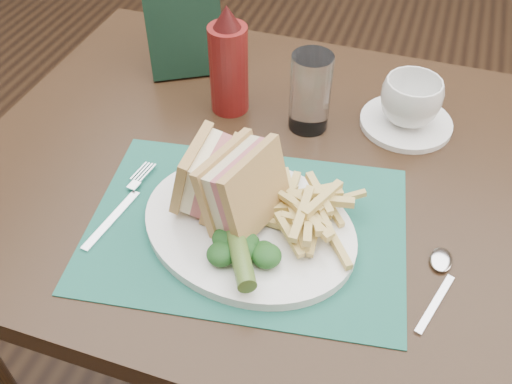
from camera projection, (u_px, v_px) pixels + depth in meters
floor at (311, 242)px, 1.74m from camera, size 7.00×7.00×0.00m
table_main at (261, 301)px, 1.14m from camera, size 0.90×0.75×0.75m
placemat at (247, 227)px, 0.78m from camera, size 0.47×0.36×0.00m
plate at (249, 227)px, 0.77m from camera, size 0.35×0.31×0.01m
sandwich_half_a at (192, 170)px, 0.76m from camera, size 0.08×0.10×0.10m
sandwich_half_b at (230, 180)px, 0.74m from camera, size 0.11×0.13×0.11m
kale_garnish at (242, 249)px, 0.71m from camera, size 0.11×0.08×0.03m
pickle_spear at (239, 249)px, 0.70m from camera, size 0.08×0.12×0.03m
fries_pile at (307, 211)px, 0.74m from camera, size 0.18×0.20×0.05m
fork at (121, 203)px, 0.80m from camera, size 0.06×0.17×0.01m
spoon at (438, 286)px, 0.70m from camera, size 0.08×0.15×0.01m
saucer at (406, 123)px, 0.94m from camera, size 0.16×0.16×0.01m
coffee_cup at (411, 101)px, 0.91m from camera, size 0.13×0.13×0.08m
drinking_glass at (310, 92)px, 0.89m from camera, size 0.08×0.08×0.13m
ketchup_bottle at (228, 60)px, 0.91m from camera, size 0.07×0.07×0.19m
check_presenter at (183, 15)px, 0.99m from camera, size 0.16×0.14×0.21m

